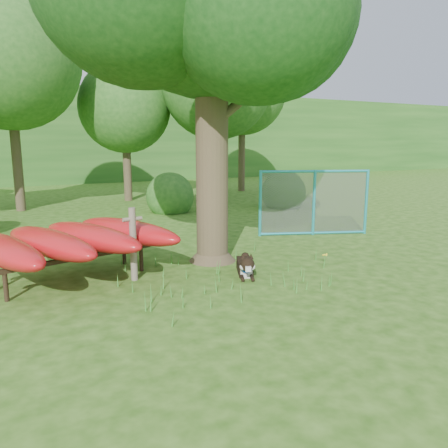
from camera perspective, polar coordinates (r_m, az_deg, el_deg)
name	(u,v)px	position (r m, az deg, el deg)	size (l,w,h in m)	color
ground	(245,291)	(7.94, 2.79, -8.68)	(80.00, 80.00, 0.00)	#254F0F
wooden_post	(133,242)	(8.48, -11.78, -2.35)	(0.39, 0.15, 1.42)	#64594B
kayak_rack	(71,240)	(8.78, -19.36, -1.97)	(4.08, 3.65, 1.04)	black
husky_dog	(246,266)	(8.75, 2.85, -5.53)	(0.69, 1.11, 0.54)	black
fence_section	(314,203)	(12.63, 11.67, 2.75)	(2.99, 1.24, 3.09)	#29AAC1
wildflower_clump	(325,256)	(9.75, 13.07, -4.05)	(0.11, 0.12, 0.24)	#3C812A
bg_tree_b	(8,58)	(18.70, -26.37, 18.82)	(5.20, 5.20, 8.22)	#3E3221
bg_tree_c	(125,107)	(20.21, -12.83, 14.65)	(4.00, 4.00, 6.12)	#3E3221
bg_tree_d	(217,84)	(19.70, -0.96, 17.87)	(4.80, 4.80, 7.50)	#3E3221
bg_tree_e	(242,91)	(23.75, 2.38, 17.00)	(4.60, 4.60, 7.55)	#3E3221
shrub_right	(283,207)	(17.94, 7.73, 2.19)	(1.80, 1.80, 1.80)	#265B1D
shrub_mid	(170,212)	(16.71, -7.01, 1.57)	(1.80, 1.80, 1.80)	#265B1D
wooded_hillside	(50,136)	(34.65, -21.80, 10.58)	(80.00, 12.00, 6.00)	#265B1D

